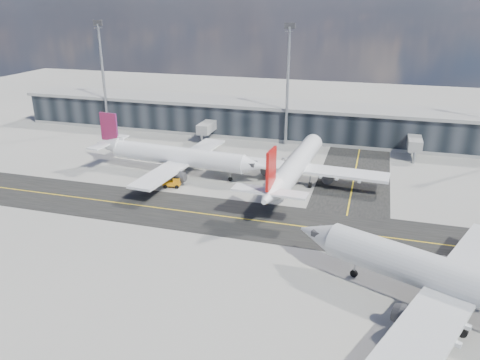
{
  "coord_description": "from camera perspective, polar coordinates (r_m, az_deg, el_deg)",
  "views": [
    {
      "loc": [
        20.96,
        -62.77,
        33.6
      ],
      "look_at": [
        -0.15,
        8.49,
        5.0
      ],
      "focal_mm": 35.0,
      "sensor_mm": 36.0,
      "label": 1
    }
  ],
  "objects": [
    {
      "name": "taxiway_lanes",
      "position": [
        82.6,
        3.15,
        -2.98
      ],
      "size": [
        180.0,
        63.0,
        0.03
      ],
      "color": "black",
      "rests_on": "ground"
    },
    {
      "name": "airliner_af",
      "position": [
        96.82,
        -7.87,
        2.91
      ],
      "size": [
        38.78,
        33.1,
        11.48
      ],
      "rotation": [
        0.0,
        0.0,
        -1.66
      ],
      "color": "white",
      "rests_on": "ground"
    },
    {
      "name": "airliner_redtail",
      "position": [
        90.28,
        6.8,
        1.76
      ],
      "size": [
        34.89,
        40.92,
        12.12
      ],
      "rotation": [
        0.0,
        0.0,
        -0.07
      ],
      "color": "white",
      "rests_on": "ground"
    },
    {
      "name": "airliner_near",
      "position": [
        58.27,
        26.48,
        -11.61
      ],
      "size": [
        42.11,
        36.4,
        13.02
      ],
      "rotation": [
        0.0,
        0.0,
        1.17
      ],
      "color": "#BABCBF",
      "rests_on": "ground"
    },
    {
      "name": "baggage_tug",
      "position": [
        90.45,
        -8.12,
        -0.27
      ],
      "size": [
        3.61,
        2.33,
        2.1
      ],
      "rotation": [
        0.0,
        0.0,
        -1.36
      ],
      "color": "orange",
      "rests_on": "ground"
    },
    {
      "name": "ground",
      "position": [
        74.22,
        -1.76,
        -5.88
      ],
      "size": [
        300.0,
        300.0,
        0.0
      ],
      "primitive_type": "plane",
      "color": "gray",
      "rests_on": "ground"
    },
    {
      "name": "floodlight_masts",
      "position": [
        114.16,
        5.84,
        11.87
      ],
      "size": [
        102.5,
        0.7,
        28.9
      ],
      "color": "gray",
      "rests_on": "ground"
    },
    {
      "name": "service_van",
      "position": [
        101.76,
        5.67,
        2.12
      ],
      "size": [
        2.95,
        5.76,
        1.56
      ],
      "primitive_type": "imported",
      "rotation": [
        0.0,
        0.0,
        0.07
      ],
      "color": "white",
      "rests_on": "ground"
    },
    {
      "name": "terminal_concourse",
      "position": [
        123.14,
        6.28,
        7.05
      ],
      "size": [
        152.0,
        19.8,
        8.8
      ],
      "color": "black",
      "rests_on": "ground"
    }
  ]
}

